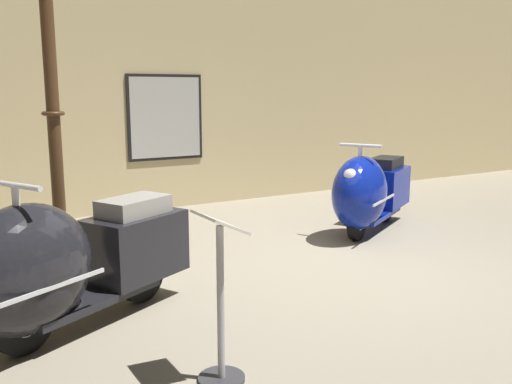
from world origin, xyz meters
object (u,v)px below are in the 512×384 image
object	(u,v)px
scooter_1	(368,192)
info_stanchion	(221,313)
lamppost	(52,91)
scooter_0	(65,263)

from	to	relation	value
scooter_1	info_stanchion	bearing A→B (deg)	6.15
lamppost	scooter_0	bearing A→B (deg)	-99.68
scooter_0	lamppost	size ratio (longest dim) A/B	0.65
lamppost	scooter_1	bearing A→B (deg)	-0.12
lamppost	info_stanchion	distance (m)	2.60
lamppost	info_stanchion	size ratio (longest dim) A/B	2.82
scooter_0	lamppost	xyz separation A→B (m)	(0.19, 1.09, 1.18)
scooter_0	lamppost	distance (m)	1.62
scooter_1	info_stanchion	xyz separation A→B (m)	(-3.08, -2.22, -0.08)
scooter_1	lamppost	xyz separation A→B (m)	(-3.53, 0.01, 1.19)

